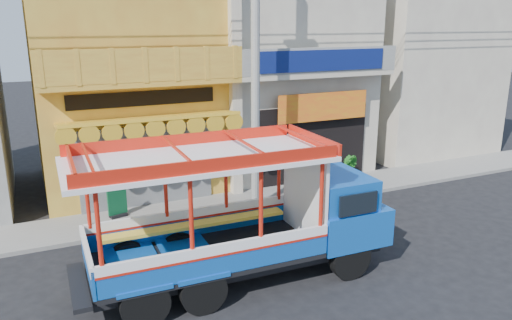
{
  "coord_description": "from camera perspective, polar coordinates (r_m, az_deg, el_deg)",
  "views": [
    {
      "loc": [
        -7.2,
        -10.21,
        5.83
      ],
      "look_at": [
        -1.35,
        2.5,
        1.92
      ],
      "focal_mm": 35.0,
      "sensor_mm": 36.0,
      "label": 1
    }
  ],
  "objects": [
    {
      "name": "potted_plant_b",
      "position": [
        18.24,
        10.79,
        -1.18
      ],
      "size": [
        0.63,
        0.7,
        1.05
      ],
      "primitive_type": "imported",
      "rotation": [
        0.0,
        0.0,
        1.9
      ],
      "color": "#1B5E1B",
      "rests_on": "sidewalk"
    },
    {
      "name": "filler_building_right",
      "position": [
        24.45,
        17.16,
        10.18
      ],
      "size": [
        6.0,
        6.0,
        7.6
      ],
      "primitive_type": "cube",
      "color": "#B4A594",
      "rests_on": "ground"
    },
    {
      "name": "potted_plant_a",
      "position": [
        18.07,
        9.74,
        -1.23
      ],
      "size": [
        1.27,
        1.23,
        1.08
      ],
      "primitive_type": "imported",
      "rotation": [
        0.0,
        0.0,
        0.56
      ],
      "color": "#1B5E1B",
      "rests_on": "sidewalk"
    },
    {
      "name": "ground",
      "position": [
        13.78,
        9.62,
        -9.64
      ],
      "size": [
        90.0,
        90.0,
        0.0
      ],
      "primitive_type": "plane",
      "color": "black",
      "rests_on": "ground"
    },
    {
      "name": "utility_pole",
      "position": [
        14.94,
        0.46,
        12.56
      ],
      "size": [
        28.0,
        0.26,
        9.0
      ],
      "color": "gray",
      "rests_on": "ground"
    },
    {
      "name": "shophouse_left",
      "position": [
        18.53,
        -14.89,
        9.77
      ],
      "size": [
        6.0,
        7.5,
        8.24
      ],
      "color": "#BC8029",
      "rests_on": "ground"
    },
    {
      "name": "sidewalk",
      "position": [
        16.94,
        2.03,
        -4.31
      ],
      "size": [
        30.0,
        2.0,
        0.12
      ],
      "primitive_type": "cube",
      "color": "slate",
      "rests_on": "ground"
    },
    {
      "name": "shophouse_right",
      "position": [
        20.44,
        2.16,
        10.77
      ],
      "size": [
        6.0,
        6.75,
        8.24
      ],
      "color": "#B4A594",
      "rests_on": "ground"
    },
    {
      "name": "potted_plant_c",
      "position": [
        18.87,
        10.5,
        -0.92
      ],
      "size": [
        0.5,
        0.5,
        0.84
      ],
      "primitive_type": "imported",
      "rotation": [
        0.0,
        0.0,
        4.78
      ],
      "color": "#1B5E1B",
      "rests_on": "sidewalk"
    },
    {
      "name": "party_pilaster",
      "position": [
        16.38,
        -2.36,
        9.2
      ],
      "size": [
        0.35,
        0.3,
        8.0
      ],
      "primitive_type": "cube",
      "color": "#B4A594",
      "rests_on": "ground"
    },
    {
      "name": "green_sign",
      "position": [
        15.6,
        -15.56,
        -4.95
      ],
      "size": [
        0.59,
        0.38,
        0.91
      ],
      "color": "black",
      "rests_on": "sidewalk"
    },
    {
      "name": "songthaew_truck",
      "position": [
        11.46,
        0.37,
        -6.0
      ],
      "size": [
        7.19,
        2.54,
        3.33
      ],
      "color": "black",
      "rests_on": "ground"
    }
  ]
}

